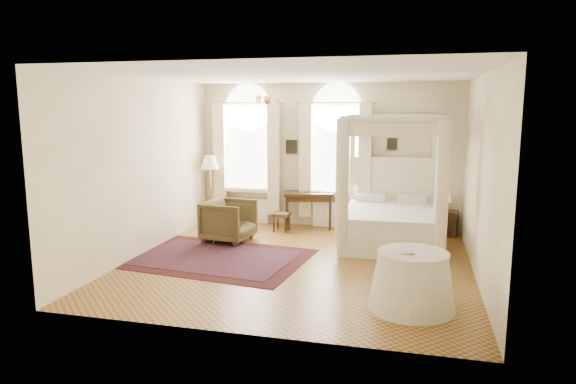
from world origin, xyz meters
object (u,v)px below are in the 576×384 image
floor_lamp (210,166)px  side_table (412,281)px  nightstand (448,223)px  stool (282,216)px  coffee_table (228,225)px  armchair (229,221)px  canopy_bed (390,216)px  writing_desk (308,197)px

floor_lamp → side_table: bearing=-41.6°
side_table → nightstand: bearing=80.8°
stool → floor_lamp: floor_lamp is taller
coffee_table → floor_lamp: (-0.99, 1.49, 1.03)m
nightstand → stool: (-3.60, -0.45, 0.07)m
armchair → coffee_table: (0.03, -0.13, -0.06)m
canopy_bed → coffee_table: size_ratio=3.99×
floor_lamp → writing_desk: bearing=4.9°
side_table → armchair: bearing=143.1°
canopy_bed → nightstand: canopy_bed is taller
stool → side_table: (2.89, -3.91, 0.05)m
armchair → coffee_table: bearing=-159.7°
floor_lamp → nightstand: bearing=2.1°
nightstand → side_table: (-0.71, -4.36, 0.12)m
coffee_table → canopy_bed: bearing=12.3°
stool → coffee_table: (-0.81, -1.24, 0.02)m
stool → armchair: (-0.84, -1.10, 0.08)m
armchair → floor_lamp: 1.92m
writing_desk → coffee_table: 2.18m
nightstand → side_table: 4.42m
stool → floor_lamp: 2.10m
canopy_bed → side_table: 3.41m
side_table → writing_desk: bearing=118.6°
armchair → nightstand: bearing=-63.4°
writing_desk → stool: size_ratio=2.90×
coffee_table → side_table: size_ratio=0.55×
canopy_bed → coffee_table: (-3.23, -0.71, -0.22)m
floor_lamp → armchair: bearing=-54.8°
stool → side_table: bearing=-53.5°
floor_lamp → side_table: floor_lamp is taller
canopy_bed → writing_desk: 2.15m
coffee_table → side_table: side_table is taller
nightstand → coffee_table: bearing=-159.0°
armchair → coffee_table: 0.15m
writing_desk → side_table: bearing=-61.4°
stool → writing_desk: bearing=41.0°
canopy_bed → side_table: size_ratio=2.19×
nightstand → armchair: armchair is taller
nightstand → coffee_table: size_ratio=0.85×
nightstand → armchair: size_ratio=0.59×
canopy_bed → side_table: canopy_bed is taller
armchair → floor_lamp: (-0.96, 1.36, 0.97)m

